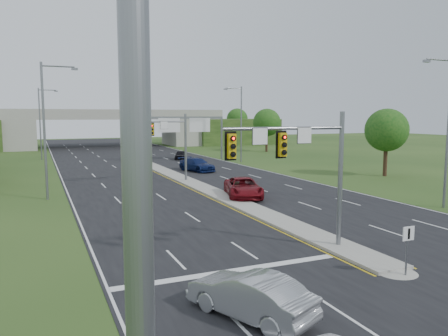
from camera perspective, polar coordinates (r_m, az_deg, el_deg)
name	(u,v)px	position (r m, az deg, el deg)	size (l,w,h in m)	color
ground	(338,248)	(23.70, 14.68, -10.03)	(240.00, 240.00, 0.00)	#243F16
road	(161,170)	(55.07, -8.26, -0.30)	(24.00, 160.00, 0.02)	black
median	(192,183)	(43.68, -4.16, -1.98)	(2.00, 54.00, 0.16)	gray
median_nose	(397,271)	(20.83, 21.61, -12.38)	(2.00, 2.00, 0.16)	gray
lane_markings	(170,177)	(49.09, -7.09, -1.13)	(23.72, 160.00, 0.01)	gold
signal_mast_near	(304,159)	(21.41, 10.40, 1.20)	(6.62, 0.60, 7.00)	slate
signal_mast_far	(164,136)	(44.39, -7.80, 4.11)	(6.62, 0.60, 7.00)	slate
keep_right_sign	(408,242)	(20.06, 22.86, -8.94)	(0.60, 0.13, 2.20)	slate
sign_gantry	(186,126)	(66.09, -4.96, 5.47)	(11.58, 0.44, 6.67)	slate
overpass	(106,131)	(98.87, -15.11, 4.73)	(80.00, 14.00, 8.10)	gray
lightpole_l_near	(168,217)	(2.99, -7.34, -6.39)	(2.85, 0.25, 11.00)	slate
lightpole_l_mid	(47,124)	(37.82, -22.15, 5.30)	(2.85, 0.25, 11.00)	slate
lightpole_l_far	(41,120)	(72.81, -22.76, 5.77)	(2.85, 0.25, 11.00)	slate
lightpole_r_near	(447,125)	(35.64, 27.06, 5.00)	(2.85, 0.25, 11.00)	slate
lightpole_r_far	(240,120)	(63.97, 2.10, 6.22)	(2.85, 0.25, 11.00)	slate
tree_r_near	(387,130)	(52.29, 20.47, 4.65)	(4.80, 4.80, 7.60)	#382316
tree_r_mid	(267,123)	(83.12, 5.61, 5.92)	(5.20, 5.20, 8.12)	#382316
tree_back_c	(190,121)	(118.12, -4.47, 6.20)	(5.60, 5.60, 8.32)	#382316
tree_back_d	(237,119)	(123.35, 1.73, 6.39)	(6.00, 6.00, 8.85)	#382316
car_silver	(250,295)	(15.32, 3.40, -16.23)	(1.62, 4.65, 1.53)	#A1A3A8
car_far_a	(243,188)	(36.44, 2.53, -2.56)	(2.72, 5.89, 1.64)	maroon
car_far_b	(197,165)	(53.71, -3.56, 0.45)	(2.26, 5.55, 1.61)	#0B1847
car_far_c	(180,155)	(68.53, -5.71, 1.72)	(1.63, 4.05, 1.38)	black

